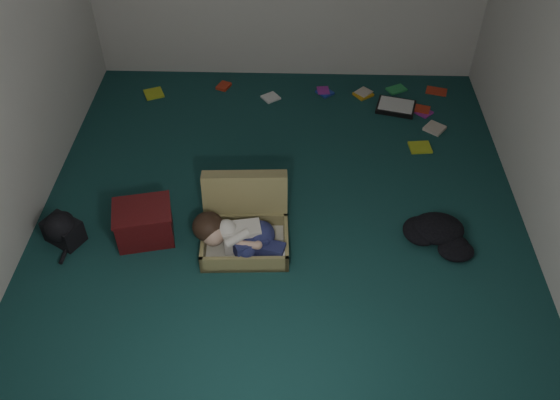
{
  "coord_description": "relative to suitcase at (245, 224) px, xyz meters",
  "views": [
    {
      "loc": [
        0.1,
        -3.44,
        3.48
      ],
      "look_at": [
        0.0,
        -0.15,
        0.35
      ],
      "focal_mm": 38.0,
      "sensor_mm": 36.0,
      "label": 1
    }
  ],
  "objects": [
    {
      "name": "clothing_pile",
      "position": [
        1.51,
        -0.05,
        -0.07
      ],
      "size": [
        0.52,
        0.45,
        0.15
      ],
      "primitive_type": null,
      "rotation": [
        0.0,
        0.0,
        -0.14
      ],
      "color": "black",
      "rests_on": "floor"
    },
    {
      "name": "suitcase",
      "position": [
        0.0,
        0.0,
        0.0
      ],
      "size": [
        0.7,
        0.68,
        0.49
      ],
      "rotation": [
        0.0,
        0.0,
        0.05
      ],
      "color": "#948951",
      "rests_on": "floor"
    },
    {
      "name": "wall_front",
      "position": [
        0.27,
        -2.04,
        1.15
      ],
      "size": [
        4.5,
        0.0,
        4.5
      ],
      "primitive_type": "plane",
      "rotation": [
        -1.57,
        0.0,
        0.0
      ],
      "color": "silver",
      "rests_on": "ground"
    },
    {
      "name": "person",
      "position": [
        -0.04,
        -0.17,
        0.04
      ],
      "size": [
        0.73,
        0.34,
        0.3
      ],
      "rotation": [
        0.0,
        0.0,
        0.05
      ],
      "color": "silver",
      "rests_on": "suitcase"
    },
    {
      "name": "paper_tray",
      "position": [
        1.4,
        1.82,
        -0.12
      ],
      "size": [
        0.44,
        0.37,
        0.05
      ],
      "rotation": [
        0.0,
        0.0,
        -0.25
      ],
      "color": "black",
      "rests_on": "floor"
    },
    {
      "name": "maroon_bin",
      "position": [
        -0.79,
        -0.02,
        0.01
      ],
      "size": [
        0.51,
        0.44,
        0.31
      ],
      "rotation": [
        0.0,
        0.0,
        0.22
      ],
      "color": "#4C0F11",
      "rests_on": "floor"
    },
    {
      "name": "floor",
      "position": [
        0.27,
        0.21,
        -0.15
      ],
      "size": [
        4.5,
        4.5,
        0.0
      ],
      "primitive_type": "plane",
      "color": "#153D3B",
      "rests_on": "ground"
    },
    {
      "name": "book_scatter",
      "position": [
        0.87,
        1.9,
        -0.14
      ],
      "size": [
        3.19,
        1.21,
        0.02
      ],
      "color": "#B3C623",
      "rests_on": "floor"
    },
    {
      "name": "backpack",
      "position": [
        -1.43,
        -0.08,
        -0.04
      ],
      "size": [
        0.45,
        0.42,
        0.21
      ],
      "primitive_type": null,
      "rotation": [
        0.0,
        0.0,
        -0.52
      ],
      "color": "black",
      "rests_on": "floor"
    }
  ]
}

